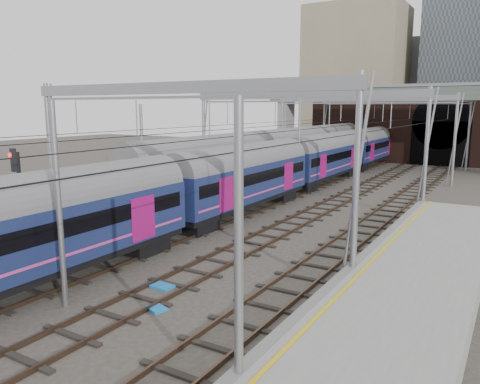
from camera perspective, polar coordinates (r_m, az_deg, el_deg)
The scene contains 11 objects.
ground at distance 16.67m, azimuth -26.00°, elevation -14.77°, with size 160.00×160.00×0.00m, color #38332D.
tracks at distance 27.24m, azimuth 1.32°, elevation -4.09°, with size 14.40×80.00×0.22m.
overhead_line at distance 32.20m, azimuth 7.15°, elevation 9.82°, with size 16.80×80.00×8.00m.
retaining_wall at distance 61.06m, azimuth 20.05°, elevation 7.35°, with size 28.00×2.75×9.00m.
overbridge at distance 55.52m, azimuth 17.60°, elevation 10.29°, with size 28.00×3.00×9.25m.
city_skyline at distance 79.79m, azimuth 24.29°, elevation 16.81°, with size 37.50×27.50×60.00m.
train_main at distance 36.42m, azimuth 6.31°, elevation 3.21°, with size 2.57×59.38×4.49m.
train_second at distance 47.24m, azimuth 7.04°, elevation 5.00°, with size 2.84×49.24×4.87m.
signal_near_left at distance 21.21m, azimuth -25.31°, elevation -0.34°, with size 0.41×0.48×5.16m.
equip_cover_b at distance 16.61m, azimuth -10.15°, elevation -13.79°, with size 0.73×0.51×0.09m, color blue.
equip_cover_c at distance 18.42m, azimuth -9.45°, elevation -11.28°, with size 0.83×0.59×0.10m, color blue.
Camera 1 is at (12.99, -7.97, 6.76)m, focal length 35.00 mm.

